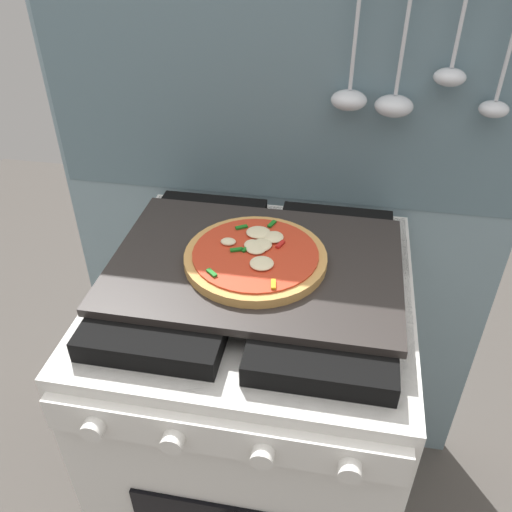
% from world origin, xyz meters
% --- Properties ---
extents(kitchen_backsplash, '(1.10, 0.09, 1.55)m').
position_xyz_m(kitchen_backsplash, '(0.00, 0.33, 0.79)').
color(kitchen_backsplash, '#7A939E').
rests_on(kitchen_backsplash, ground_plane).
extents(stove, '(0.60, 0.64, 0.90)m').
position_xyz_m(stove, '(-0.00, -0.00, 0.45)').
color(stove, white).
rests_on(stove, ground_plane).
extents(baking_tray, '(0.54, 0.38, 0.02)m').
position_xyz_m(baking_tray, '(0.00, 0.00, 0.91)').
color(baking_tray, '#2D2826').
rests_on(baking_tray, stove).
extents(pizza_left, '(0.27, 0.27, 0.03)m').
position_xyz_m(pizza_left, '(0.00, -0.00, 0.93)').
color(pizza_left, tan).
rests_on(pizza_left, baking_tray).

